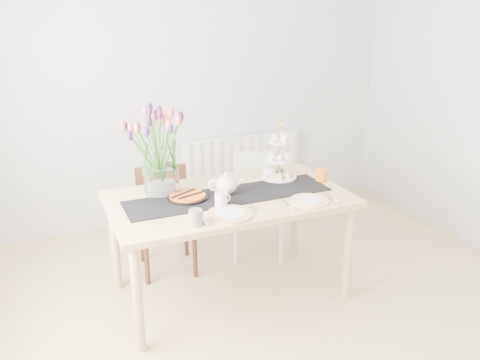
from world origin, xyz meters
name	(u,v)px	position (x,y,z in m)	size (l,w,h in m)	color
room_shell	(319,144)	(0.00, 0.00, 1.30)	(4.50, 4.50, 4.50)	tan
radiator	(242,166)	(0.50, 2.19, 0.45)	(1.20, 0.08, 0.60)	white
dining_table	(229,207)	(-0.19, 0.79, 0.67)	(1.60, 0.90, 0.75)	tan
chair_brown	(164,212)	(-0.50, 1.37, 0.46)	(0.44, 0.44, 0.79)	#351B13
chair_white	(258,196)	(0.28, 1.34, 0.48)	(0.53, 0.53, 0.82)	silver
table_runner	(229,196)	(-0.19, 0.79, 0.75)	(1.40, 0.35, 0.01)	black
tulip_vase	(159,138)	(-0.60, 1.01, 1.14)	(0.71, 0.71, 0.61)	silver
cake_stand	(279,164)	(0.28, 0.98, 0.86)	(0.26, 0.26, 0.39)	gold
teapot	(226,185)	(-0.20, 0.82, 0.82)	(0.23, 0.19, 0.15)	white
cream_jug	(270,173)	(0.21, 0.99, 0.80)	(0.09, 0.09, 0.09)	white
tart_tin	(188,197)	(-0.46, 0.84, 0.77)	(0.27, 0.27, 0.03)	black
mug_grey	(196,217)	(-0.54, 0.44, 0.80)	(0.08, 0.08, 0.10)	gray
mug_white	(221,200)	(-0.30, 0.64, 0.80)	(0.08, 0.08, 0.10)	silver
mug_orange	(321,175)	(0.54, 0.80, 0.80)	(0.08, 0.08, 0.10)	orange
plate_left	(230,214)	(-0.31, 0.49, 0.76)	(0.28, 0.28, 0.01)	silver
plate_right	(309,201)	(0.26, 0.49, 0.76)	(0.25, 0.25, 0.01)	white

